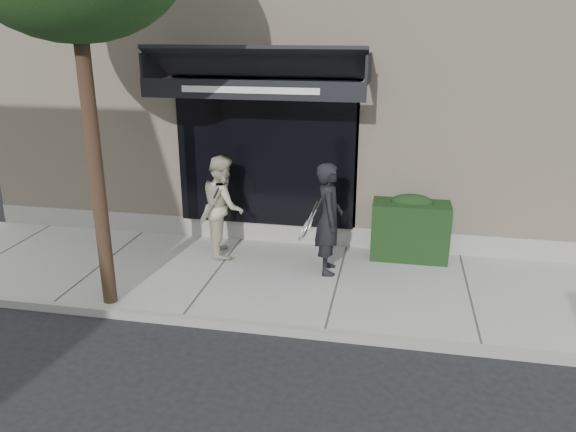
# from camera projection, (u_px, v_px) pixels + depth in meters

# --- Properties ---
(ground) EXTENTS (80.00, 80.00, 0.00)m
(ground) POSITION_uv_depth(u_px,v_px,m) (337.00, 288.00, 8.90)
(ground) COLOR black
(ground) RESTS_ON ground
(sidewalk) EXTENTS (20.00, 3.00, 0.12)m
(sidewalk) POSITION_uv_depth(u_px,v_px,m) (337.00, 285.00, 8.88)
(sidewalk) COLOR gray
(sidewalk) RESTS_ON ground
(curb) EXTENTS (20.00, 0.10, 0.14)m
(curb) POSITION_uv_depth(u_px,v_px,m) (324.00, 334.00, 7.44)
(curb) COLOR gray
(curb) RESTS_ON ground
(building_facade) EXTENTS (14.30, 8.04, 5.64)m
(building_facade) POSITION_uv_depth(u_px,v_px,m) (365.00, 83.00, 12.63)
(building_facade) COLOR beige
(building_facade) RESTS_ON ground
(hedge) EXTENTS (1.30, 0.70, 1.14)m
(hedge) POSITION_uv_depth(u_px,v_px,m) (410.00, 228.00, 9.65)
(hedge) COLOR black
(hedge) RESTS_ON sidewalk
(pedestrian_front) EXTENTS (0.72, 0.80, 1.82)m
(pedestrian_front) POSITION_uv_depth(u_px,v_px,m) (329.00, 219.00, 8.95)
(pedestrian_front) COLOR black
(pedestrian_front) RESTS_ON sidewalk
(pedestrian_back) EXTENTS (0.93, 1.06, 1.76)m
(pedestrian_back) POSITION_uv_depth(u_px,v_px,m) (223.00, 206.00, 9.69)
(pedestrian_back) COLOR #BDB697
(pedestrian_back) RESTS_ON sidewalk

